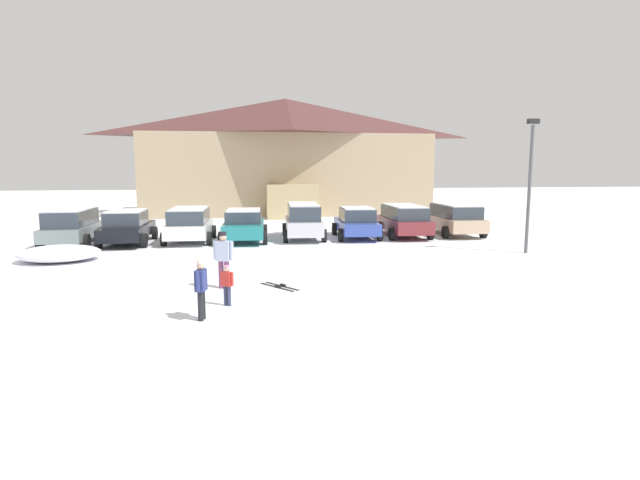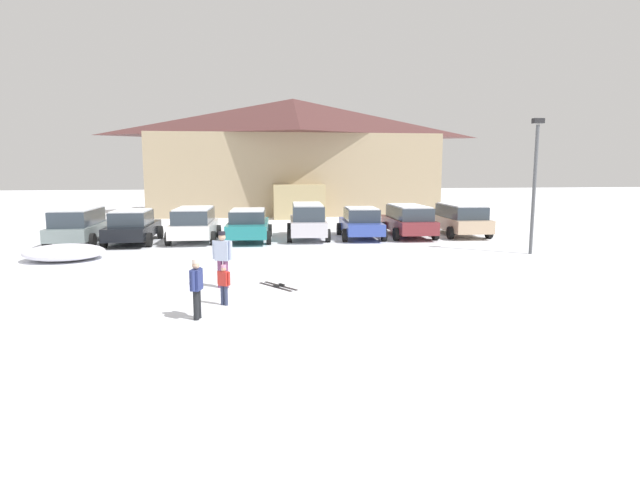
% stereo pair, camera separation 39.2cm
% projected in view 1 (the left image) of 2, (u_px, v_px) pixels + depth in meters
% --- Properties ---
extents(ground, '(160.00, 160.00, 0.00)m').
position_uv_depth(ground, '(313.00, 340.00, 10.18)').
color(ground, white).
extents(ski_lodge, '(22.35, 12.05, 9.07)m').
position_uv_depth(ski_lodge, '(286.00, 155.00, 40.34)').
color(ski_lodge, tan).
rests_on(ski_lodge, ground).
extents(parked_grey_wagon, '(2.18, 4.63, 1.67)m').
position_uv_depth(parked_grey_wagon, '(72.00, 225.00, 23.11)').
color(parked_grey_wagon, slate).
rests_on(parked_grey_wagon, ground).
extents(parked_black_sedan, '(2.19, 4.48, 1.59)m').
position_uv_depth(parked_black_sedan, '(127.00, 227.00, 23.27)').
color(parked_black_sedan, black).
rests_on(parked_black_sedan, ground).
extents(parked_white_suv, '(2.36, 4.26, 1.64)m').
position_uv_depth(parked_white_suv, '(190.00, 224.00, 23.91)').
color(parked_white_suv, silver).
rests_on(parked_white_suv, ground).
extents(parked_teal_hatchback, '(2.43, 4.66, 1.55)m').
position_uv_depth(parked_teal_hatchback, '(244.00, 225.00, 24.24)').
color(parked_teal_hatchback, '#1E797D').
rests_on(parked_teal_hatchback, ground).
extents(parked_silver_wagon, '(2.32, 4.66, 1.76)m').
position_uv_depth(parked_silver_wagon, '(303.00, 220.00, 25.07)').
color(parked_silver_wagon, silver).
rests_on(parked_silver_wagon, ground).
extents(parked_blue_hatchback, '(2.37, 4.28, 1.57)m').
position_uv_depth(parked_blue_hatchback, '(357.00, 222.00, 25.26)').
color(parked_blue_hatchback, '#3248A2').
rests_on(parked_blue_hatchback, ground).
extents(parked_maroon_van, '(2.33, 4.59, 1.64)m').
position_uv_depth(parked_maroon_van, '(404.00, 219.00, 25.83)').
color(parked_maroon_van, maroon).
rests_on(parked_maroon_van, ground).
extents(parked_beige_suv, '(2.38, 4.56, 1.65)m').
position_uv_depth(parked_beige_suv, '(455.00, 218.00, 26.43)').
color(parked_beige_suv, tan).
rests_on(parked_beige_suv, ground).
extents(skier_child_in_red_jacket, '(0.34, 0.26, 1.05)m').
position_uv_depth(skier_child_in_red_jacket, '(227.00, 283.00, 12.66)').
color(skier_child_in_red_jacket, '#303855').
rests_on(skier_child_in_red_jacket, ground).
extents(skier_teen_in_navy_coat, '(0.28, 0.51, 1.41)m').
position_uv_depth(skier_teen_in_navy_coat, '(201.00, 286.00, 11.43)').
color(skier_teen_in_navy_coat, black).
rests_on(skier_teen_in_navy_coat, ground).
extents(skier_adult_in_blue_parka, '(0.58, 0.37, 1.67)m').
position_uv_depth(skier_adult_in_blue_parka, '(224.00, 257.00, 14.48)').
color(skier_adult_in_blue_parka, '#6F3B61').
rests_on(skier_adult_in_blue_parka, ground).
extents(pair_of_skis, '(1.09, 1.38, 0.08)m').
position_uv_depth(pair_of_skis, '(280.00, 286.00, 14.77)').
color(pair_of_skis, '#272225').
rests_on(pair_of_skis, ground).
extents(lamp_post, '(0.44, 0.24, 5.47)m').
position_uv_depth(lamp_post, '(530.00, 179.00, 20.36)').
color(lamp_post, '#515459').
rests_on(lamp_post, ground).
extents(plowed_snow_pile, '(2.98, 2.38, 0.60)m').
position_uv_depth(plowed_snow_pile, '(59.00, 253.00, 18.91)').
color(plowed_snow_pile, white).
rests_on(plowed_snow_pile, ground).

